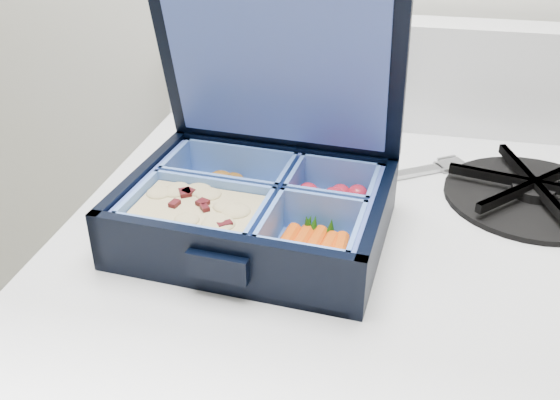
# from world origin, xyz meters

# --- Properties ---
(bento_box) EXTENTS (0.23, 0.19, 0.05)m
(bento_box) POSITION_xyz_m (-0.02, 1.68, 0.83)
(bento_box) COLOR black
(bento_box) RESTS_ON stove
(burner_grate) EXTENTS (0.20, 0.20, 0.02)m
(burner_grate) POSITION_xyz_m (0.23, 1.79, 0.81)
(burner_grate) COLOR black
(burner_grate) RESTS_ON stove
(burner_grate_rear) EXTENTS (0.20, 0.20, 0.02)m
(burner_grate_rear) POSITION_xyz_m (-0.01, 1.83, 0.81)
(burner_grate_rear) COLOR black
(burner_grate_rear) RESTS_ON stove
(fork) EXTENTS (0.17, 0.12, 0.01)m
(fork) POSITION_xyz_m (0.08, 1.80, 0.80)
(fork) COLOR #A8A8A8
(fork) RESTS_ON stove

